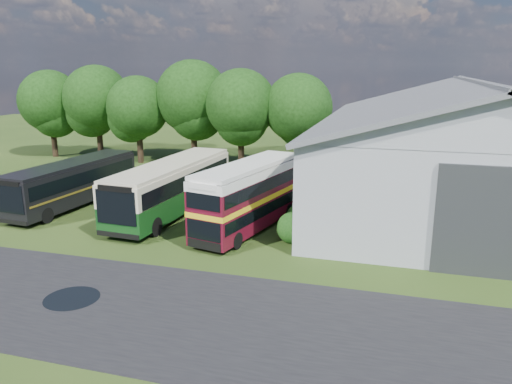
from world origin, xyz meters
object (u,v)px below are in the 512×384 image
(storage_shed, at_px, (469,144))
(bus_dark_single, at_px, (73,183))
(bus_maroon_double, at_px, (249,197))
(bus_green_single, at_px, (172,187))

(storage_shed, bearing_deg, bus_dark_single, -163.94)
(bus_maroon_double, bearing_deg, bus_green_single, 175.82)
(bus_green_single, relative_size, bus_maroon_double, 1.30)
(storage_shed, relative_size, bus_dark_single, 2.30)
(bus_green_single, distance_m, bus_dark_single, 7.08)
(bus_green_single, height_order, bus_maroon_double, bus_maroon_double)
(storage_shed, xyz_separation_m, bus_dark_single, (-24.82, -7.15, -2.60))
(bus_maroon_double, xyz_separation_m, bus_dark_single, (-12.59, 1.53, -0.35))
(bus_maroon_double, bearing_deg, storage_shed, 48.15)
(storage_shed, relative_size, bus_green_single, 2.08)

